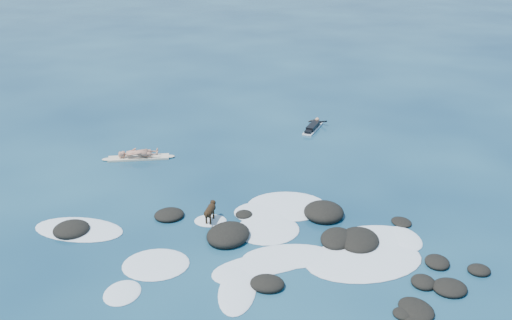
{
  "coord_description": "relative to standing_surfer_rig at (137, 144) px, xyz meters",
  "views": [
    {
      "loc": [
        0.64,
        -16.13,
        9.45
      ],
      "look_at": [
        0.28,
        4.0,
        0.9
      ],
      "focal_mm": 40.0,
      "sensor_mm": 36.0,
      "label": 1
    }
  ],
  "objects": [
    {
      "name": "paddling_surfer_rig",
      "position": [
        7.72,
        3.83,
        -0.56
      ],
      "size": [
        1.32,
        2.17,
        0.38
      ],
      "rotation": [
        0.0,
        0.0,
        1.2
      ],
      "color": "white",
      "rests_on": "ground"
    },
    {
      "name": "breaking_foam",
      "position": [
        5.56,
        -6.71,
        -0.68
      ],
      "size": [
        12.92,
        7.39,
        0.12
      ],
      "color": "white",
      "rests_on": "ground"
    },
    {
      "name": "ground",
      "position": [
        4.76,
        -6.16,
        -0.69
      ],
      "size": [
        160.0,
        160.0,
        0.0
      ],
      "primitive_type": "plane",
      "color": "#0A2642",
      "rests_on": "ground"
    },
    {
      "name": "dog",
      "position": [
        3.57,
        -5.41,
        -0.24
      ],
      "size": [
        0.4,
        1.05,
        0.67
      ],
      "rotation": [
        0.0,
        0.0,
        1.37
      ],
      "color": "black",
      "rests_on": "ground"
    },
    {
      "name": "standing_surfer_rig",
      "position": [
        0.0,
        0.0,
        0.0
      ],
      "size": [
        3.08,
        0.88,
        1.75
      ],
      "rotation": [
        0.0,
        0.0,
        0.14
      ],
      "color": "beige",
      "rests_on": "ground"
    },
    {
      "name": "reef_rocks",
      "position": [
        6.25,
        -6.65,
        -0.58
      ],
      "size": [
        13.51,
        6.63,
        0.56
      ],
      "color": "black",
      "rests_on": "ground"
    }
  ]
}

